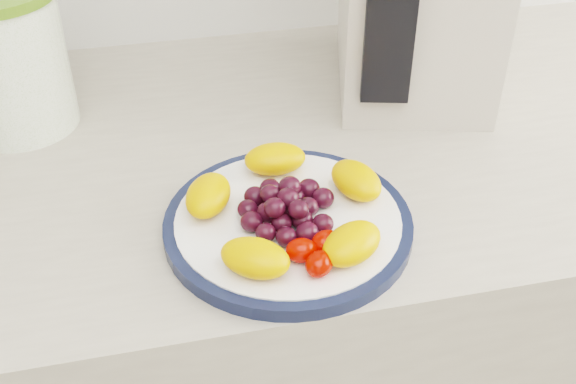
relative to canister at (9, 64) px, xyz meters
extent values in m
cube|color=#ABA290|center=(0.24, -0.10, -0.53)|extent=(3.50, 0.60, 0.90)
cylinder|color=#131C37|center=(0.28, -0.28, -0.08)|extent=(0.25, 0.25, 0.01)
cylinder|color=white|center=(0.28, -0.28, -0.07)|extent=(0.23, 0.23, 0.02)
cylinder|color=#46710F|center=(0.00, 0.00, 0.00)|extent=(0.17, 0.17, 0.17)
cube|color=black|center=(0.43, -0.12, 0.09)|extent=(0.06, 0.03, 0.24)
ellipsoid|color=orange|center=(0.36, -0.25, -0.05)|extent=(0.06, 0.08, 0.03)
ellipsoid|color=orange|center=(0.28, -0.19, -0.05)|extent=(0.07, 0.05, 0.03)
ellipsoid|color=orange|center=(0.20, -0.24, -0.05)|extent=(0.07, 0.08, 0.03)
ellipsoid|color=orange|center=(0.23, -0.35, -0.05)|extent=(0.08, 0.07, 0.03)
ellipsoid|color=orange|center=(0.33, -0.35, -0.05)|extent=(0.08, 0.07, 0.03)
ellipsoid|color=black|center=(0.28, -0.28, -0.06)|extent=(0.02, 0.02, 0.02)
ellipsoid|color=black|center=(0.30, -0.28, -0.06)|extent=(0.02, 0.02, 0.02)
ellipsoid|color=black|center=(0.29, -0.26, -0.06)|extent=(0.02, 0.02, 0.02)
ellipsoid|color=black|center=(0.27, -0.26, -0.06)|extent=(0.02, 0.02, 0.02)
ellipsoid|color=black|center=(0.26, -0.28, -0.06)|extent=(0.02, 0.02, 0.02)
ellipsoid|color=black|center=(0.27, -0.30, -0.06)|extent=(0.02, 0.02, 0.02)
ellipsoid|color=black|center=(0.29, -0.30, -0.06)|extent=(0.02, 0.02, 0.02)
ellipsoid|color=black|center=(0.32, -0.27, -0.06)|extent=(0.02, 0.02, 0.02)
ellipsoid|color=black|center=(0.31, -0.25, -0.06)|extent=(0.02, 0.02, 0.02)
ellipsoid|color=black|center=(0.29, -0.24, -0.06)|extent=(0.02, 0.02, 0.02)
ellipsoid|color=black|center=(0.27, -0.24, -0.06)|extent=(0.02, 0.02, 0.02)
ellipsoid|color=black|center=(0.25, -0.25, -0.06)|extent=(0.02, 0.02, 0.02)
ellipsoid|color=black|center=(0.24, -0.27, -0.06)|extent=(0.02, 0.02, 0.02)
ellipsoid|color=black|center=(0.24, -0.29, -0.06)|extent=(0.02, 0.02, 0.02)
ellipsoid|color=black|center=(0.25, -0.31, -0.06)|extent=(0.02, 0.02, 0.02)
ellipsoid|color=black|center=(0.27, -0.32, -0.06)|extent=(0.02, 0.02, 0.02)
ellipsoid|color=black|center=(0.29, -0.32, -0.06)|extent=(0.02, 0.02, 0.02)
ellipsoid|color=black|center=(0.31, -0.31, -0.06)|extent=(0.02, 0.02, 0.02)
ellipsoid|color=black|center=(0.28, -0.28, -0.04)|extent=(0.02, 0.02, 0.02)
ellipsoid|color=black|center=(0.29, -0.26, -0.04)|extent=(0.02, 0.02, 0.02)
ellipsoid|color=black|center=(0.26, -0.27, -0.04)|extent=(0.02, 0.02, 0.02)
ellipsoid|color=black|center=(0.26, -0.29, -0.04)|extent=(0.02, 0.02, 0.02)
ellipsoid|color=black|center=(0.29, -0.30, -0.04)|extent=(0.02, 0.02, 0.02)
ellipsoid|color=#E20B00|center=(0.28, -0.34, -0.05)|extent=(0.03, 0.03, 0.02)
ellipsoid|color=#E20B00|center=(0.30, -0.33, -0.05)|extent=(0.04, 0.03, 0.02)
ellipsoid|color=#E20B00|center=(0.29, -0.36, -0.05)|extent=(0.04, 0.04, 0.02)
camera|label=1|loc=(0.16, -0.83, 0.40)|focal=45.00mm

